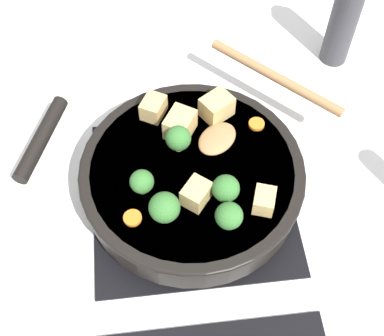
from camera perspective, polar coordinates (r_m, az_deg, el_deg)
ground_plane at (r=0.85m, az=-0.00°, el=-3.07°), size 2.40×2.40×0.00m
front_burner_grate at (r=0.84m, az=-0.00°, el=-2.66°), size 0.31×0.31×0.03m
skillet_pan at (r=0.80m, az=-0.13°, el=-0.95°), size 0.43×0.33×0.06m
wooden_spoon at (r=0.85m, az=6.43°, el=7.07°), size 0.25×0.25×0.02m
tofu_cube_center_large at (r=0.80m, az=-1.28°, el=4.67°), size 0.06×0.06×0.04m
tofu_cube_near_handle at (r=0.74m, az=7.71°, el=-3.46°), size 0.04×0.04×0.03m
tofu_cube_east_chunk at (r=0.83m, az=-4.14°, el=6.45°), size 0.05×0.05×0.03m
tofu_cube_west_chunk at (r=0.74m, az=0.50°, el=-2.76°), size 0.05×0.05×0.03m
tofu_cube_back_piece at (r=0.82m, az=2.65°, el=6.55°), size 0.06×0.06×0.04m
broccoli_floret_near_spoon at (r=0.71m, az=3.97°, el=-5.13°), size 0.04×0.04×0.05m
broccoli_floret_center_top at (r=0.71m, az=-2.96°, el=-4.24°), size 0.04×0.04×0.05m
broccoli_floret_east_rim at (r=0.78m, az=-1.48°, el=3.18°), size 0.04×0.04×0.05m
broccoli_floret_west_rim at (r=0.74m, az=-5.37°, el=-1.48°), size 0.03×0.03×0.04m
broccoli_floret_north_edge at (r=0.73m, az=3.63°, el=-2.21°), size 0.04×0.04×0.05m
carrot_slice_orange_thin at (r=0.74m, az=-6.36°, el=-5.32°), size 0.03×0.03×0.01m
carrot_slice_near_center at (r=0.83m, az=6.90°, el=4.68°), size 0.02×0.02×0.01m
pepper_mill at (r=1.01m, az=15.94°, el=15.13°), size 0.05×0.05×0.21m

